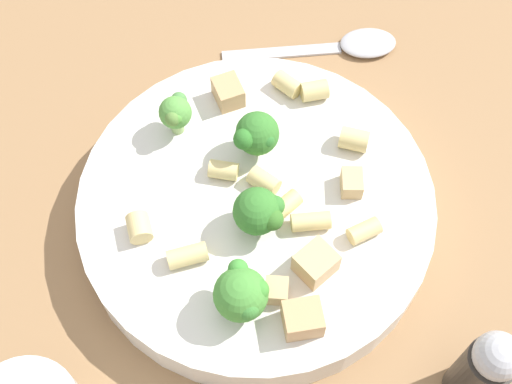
% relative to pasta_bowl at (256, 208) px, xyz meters
% --- Properties ---
extents(ground_plane, '(2.00, 2.00, 0.00)m').
position_rel_pasta_bowl_xyz_m(ground_plane, '(0.00, 0.00, -0.02)').
color(ground_plane, '#936D47').
extents(pasta_bowl, '(0.28, 0.28, 0.04)m').
position_rel_pasta_bowl_xyz_m(pasta_bowl, '(0.00, 0.00, 0.00)').
color(pasta_bowl, silver).
rests_on(pasta_bowl, ground_plane).
extents(broccoli_floret_0, '(0.04, 0.04, 0.04)m').
position_rel_pasta_bowl_xyz_m(broccoli_floret_0, '(0.04, -0.08, 0.04)').
color(broccoli_floret_0, '#93B766').
rests_on(broccoli_floret_0, pasta_bowl).
extents(broccoli_floret_1, '(0.03, 0.04, 0.04)m').
position_rel_pasta_bowl_xyz_m(broccoli_floret_1, '(-0.02, 0.04, 0.04)').
color(broccoli_floret_1, '#9EC175').
rests_on(broccoli_floret_1, pasta_bowl).
extents(broccoli_floret_2, '(0.03, 0.03, 0.04)m').
position_rel_pasta_bowl_xyz_m(broccoli_floret_2, '(-0.09, 0.02, 0.04)').
color(broccoli_floret_2, '#9EC175').
rests_on(broccoli_floret_2, pasta_bowl).
extents(broccoli_floret_3, '(0.04, 0.04, 0.04)m').
position_rel_pasta_bowl_xyz_m(broccoli_floret_3, '(0.01, -0.02, 0.04)').
color(broccoli_floret_3, '#9EC175').
rests_on(broccoli_floret_3, pasta_bowl).
extents(rigatoni_0, '(0.03, 0.02, 0.02)m').
position_rel_pasta_bowl_xyz_m(rigatoni_0, '(0.04, 0.08, 0.02)').
color(rigatoni_0, '#E0C67F').
rests_on(rigatoni_0, pasta_bowl).
extents(rigatoni_1, '(0.03, 0.03, 0.02)m').
position_rel_pasta_bowl_xyz_m(rigatoni_1, '(-0.06, -0.07, 0.02)').
color(rigatoni_1, '#E0C67F').
rests_on(rigatoni_1, pasta_bowl).
extents(rigatoni_2, '(0.02, 0.03, 0.01)m').
position_rel_pasta_bowl_xyz_m(rigatoni_2, '(0.02, 0.00, 0.02)').
color(rigatoni_2, '#E0C67F').
rests_on(rigatoni_2, pasta_bowl).
extents(rigatoni_3, '(0.02, 0.03, 0.01)m').
position_rel_pasta_bowl_xyz_m(rigatoni_3, '(0.09, 0.01, 0.02)').
color(rigatoni_3, '#E0C67F').
rests_on(rigatoni_3, pasta_bowl).
extents(rigatoni_4, '(0.03, 0.03, 0.01)m').
position_rel_pasta_bowl_xyz_m(rigatoni_4, '(0.05, 0.00, 0.02)').
color(rigatoni_4, '#E0C67F').
rests_on(rigatoni_4, pasta_bowl).
extents(rigatoni_5, '(0.03, 0.03, 0.01)m').
position_rel_pasta_bowl_xyz_m(rigatoni_5, '(-0.02, -0.07, 0.02)').
color(rigatoni_5, '#E0C67F').
rests_on(rigatoni_5, pasta_bowl).
extents(rigatoni_6, '(0.03, 0.02, 0.02)m').
position_rel_pasta_bowl_xyz_m(rigatoni_6, '(-0.03, 0.10, 0.02)').
color(rigatoni_6, '#E0C67F').
rests_on(rigatoni_6, pasta_bowl).
extents(rigatoni_7, '(0.03, 0.02, 0.02)m').
position_rel_pasta_bowl_xyz_m(rigatoni_7, '(-0.00, 0.01, 0.02)').
color(rigatoni_7, '#E0C67F').
rests_on(rigatoni_7, pasta_bowl).
extents(rigatoni_8, '(0.03, 0.03, 0.02)m').
position_rel_pasta_bowl_xyz_m(rigatoni_8, '(-0.01, 0.11, 0.02)').
color(rigatoni_8, '#E0C67F').
rests_on(rigatoni_8, pasta_bowl).
extents(rigatoni_9, '(0.03, 0.02, 0.01)m').
position_rel_pasta_bowl_xyz_m(rigatoni_9, '(-0.03, 0.01, 0.02)').
color(rigatoni_9, '#E0C67F').
rests_on(rigatoni_9, pasta_bowl).
extents(chicken_chunk_0, '(0.03, 0.03, 0.02)m').
position_rel_pasta_bowl_xyz_m(chicken_chunk_0, '(0.07, -0.03, 0.03)').
color(chicken_chunk_0, tan).
rests_on(chicken_chunk_0, pasta_bowl).
extents(chicken_chunk_1, '(0.02, 0.02, 0.01)m').
position_rel_pasta_bowl_xyz_m(chicken_chunk_1, '(0.05, -0.06, 0.02)').
color(chicken_chunk_1, tan).
rests_on(chicken_chunk_1, pasta_bowl).
extents(chicken_chunk_2, '(0.02, 0.03, 0.02)m').
position_rel_pasta_bowl_xyz_m(chicken_chunk_2, '(0.06, 0.05, 0.02)').
color(chicken_chunk_2, tan).
rests_on(chicken_chunk_2, pasta_bowl).
extents(chicken_chunk_3, '(0.04, 0.04, 0.02)m').
position_rel_pasta_bowl_xyz_m(chicken_chunk_3, '(0.08, -0.07, 0.03)').
color(chicken_chunk_3, tan).
rests_on(chicken_chunk_3, pasta_bowl).
extents(chicken_chunk_4, '(0.03, 0.03, 0.02)m').
position_rel_pasta_bowl_xyz_m(chicken_chunk_4, '(-0.07, 0.07, 0.03)').
color(chicken_chunk_4, tan).
rests_on(chicken_chunk_4, pasta_bowl).
extents(pepper_shaker, '(0.03, 0.03, 0.10)m').
position_rel_pasta_bowl_xyz_m(pepper_shaker, '(0.20, -0.04, 0.03)').
color(pepper_shaker, '#332D28').
rests_on(pepper_shaker, ground_plane).
extents(spoon, '(0.15, 0.12, 0.01)m').
position_rel_pasta_bowl_xyz_m(spoon, '(-0.02, 0.20, -0.02)').
color(spoon, '#B2B2B7').
rests_on(spoon, ground_plane).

